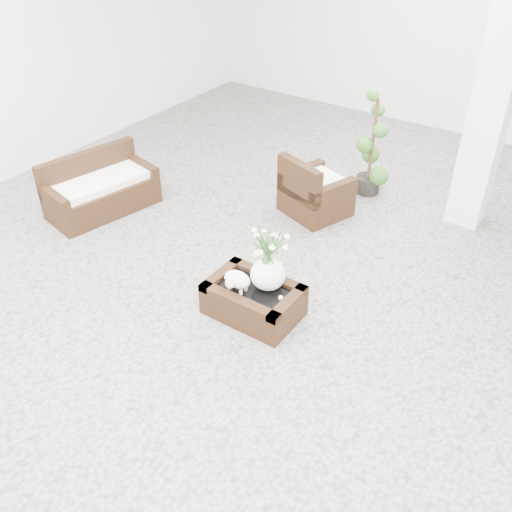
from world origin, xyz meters
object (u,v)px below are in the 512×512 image
Objects in this scene: coffee_table at (254,301)px; armchair at (317,185)px; topiary at (372,144)px; loveseat at (101,185)px.

armchair reaches higher than coffee_table.
coffee_table is 0.65× the size of topiary.
topiary reaches higher than coffee_table.
armchair is at bearing -44.51° from loveseat.
topiary reaches higher than loveseat.
topiary is at bearing 93.41° from coffee_table.
armchair is (-0.48, 2.09, 0.23)m from coffee_table.
armchair is at bearing 103.04° from coffee_table.
loveseat is 0.98× the size of topiary.
topiary is (-0.18, 2.97, 0.54)m from coffee_table.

